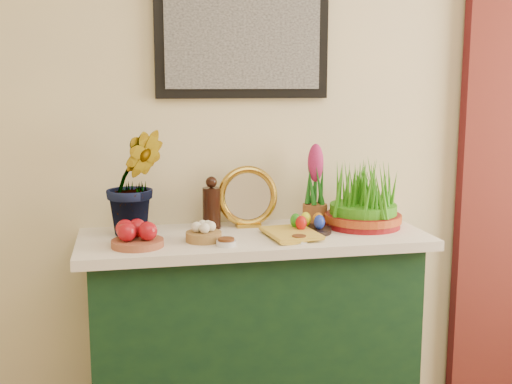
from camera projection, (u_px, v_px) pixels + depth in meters
sideboard at (254, 342)px, 2.69m from camera, size 1.30×0.45×0.85m
tablecloth at (254, 238)px, 2.61m from camera, size 1.40×0.55×0.04m
hyacinth_green at (135, 165)px, 2.55m from camera, size 0.31×0.28×0.57m
apple_bowl at (137, 236)px, 2.39m from camera, size 0.24×0.24×0.10m
garlic_basket at (204, 233)px, 2.48m from camera, size 0.18×0.18×0.08m
vinegar_cruet at (212, 206)px, 2.69m from camera, size 0.08×0.08×0.22m
mirror at (248, 197)px, 2.72m from camera, size 0.26×0.07×0.26m
book at (269, 235)px, 2.52m from camera, size 0.20×0.27×0.03m
spice_dish_left at (226, 242)px, 2.41m from camera, size 0.08×0.08×0.03m
spice_dish_right at (299, 239)px, 2.46m from camera, size 0.07×0.07×0.03m
egg_plate at (308, 226)px, 2.62m from camera, size 0.20×0.20×0.08m
hyacinth_pink at (315, 188)px, 2.76m from camera, size 0.11×0.11×0.35m
wheatgrass_sabzeh at (363, 200)px, 2.71m from camera, size 0.33×0.33×0.27m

